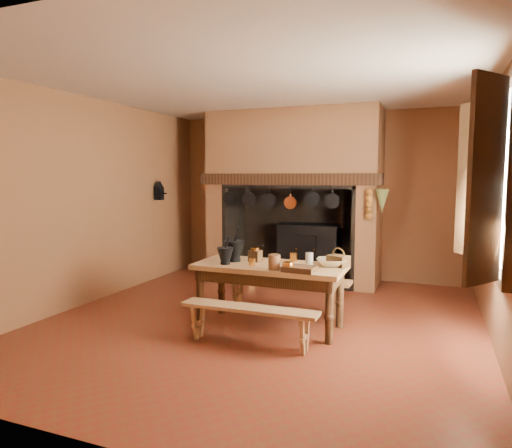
{
  "coord_description": "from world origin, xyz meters",
  "views": [
    {
      "loc": [
        1.9,
        -4.97,
        1.73
      ],
      "look_at": [
        -0.18,
        0.3,
        1.14
      ],
      "focal_mm": 32.0,
      "sensor_mm": 36.0,
      "label": 1
    }
  ],
  "objects_px": {
    "wicker_basket": "(338,260)",
    "coffee_grinder": "(255,255)",
    "bench_front": "(249,316)",
    "mixing_bowl": "(332,262)",
    "work_table": "(270,274)",
    "iron_range": "(310,251)"
  },
  "relations": [
    {
      "from": "iron_range",
      "to": "bench_front",
      "type": "bearing_deg",
      "value": -86.32
    },
    {
      "from": "iron_range",
      "to": "bench_front",
      "type": "height_order",
      "value": "iron_range"
    },
    {
      "from": "iron_range",
      "to": "coffee_grinder",
      "type": "relative_size",
      "value": 7.87
    },
    {
      "from": "mixing_bowl",
      "to": "wicker_basket",
      "type": "relative_size",
      "value": 1.27
    },
    {
      "from": "coffee_grinder",
      "to": "mixing_bowl",
      "type": "relative_size",
      "value": 0.6
    },
    {
      "from": "coffee_grinder",
      "to": "bench_front",
      "type": "bearing_deg",
      "value": -68.34
    },
    {
      "from": "bench_front",
      "to": "wicker_basket",
      "type": "height_order",
      "value": "wicker_basket"
    },
    {
      "from": "wicker_basket",
      "to": "coffee_grinder",
      "type": "bearing_deg",
      "value": -151.44
    },
    {
      "from": "coffee_grinder",
      "to": "wicker_basket",
      "type": "height_order",
      "value": "wicker_basket"
    },
    {
      "from": "wicker_basket",
      "to": "iron_range",
      "type": "bearing_deg",
      "value": 136.34
    },
    {
      "from": "iron_range",
      "to": "mixing_bowl",
      "type": "height_order",
      "value": "iron_range"
    },
    {
      "from": "mixing_bowl",
      "to": "wicker_basket",
      "type": "bearing_deg",
      "value": 11.56
    },
    {
      "from": "bench_front",
      "to": "mixing_bowl",
      "type": "height_order",
      "value": "mixing_bowl"
    },
    {
      "from": "work_table",
      "to": "mixing_bowl",
      "type": "relative_size",
      "value": 5.01
    },
    {
      "from": "iron_range",
      "to": "mixing_bowl",
      "type": "distance_m",
      "value": 2.6
    },
    {
      "from": "wicker_basket",
      "to": "bench_front",
      "type": "bearing_deg",
      "value": -108.3
    },
    {
      "from": "bench_front",
      "to": "mixing_bowl",
      "type": "relative_size",
      "value": 4.28
    },
    {
      "from": "iron_range",
      "to": "work_table",
      "type": "distance_m",
      "value": 2.6
    },
    {
      "from": "coffee_grinder",
      "to": "wicker_basket",
      "type": "xyz_separation_m",
      "value": [
        0.97,
        0.06,
        -0.01
      ]
    },
    {
      "from": "iron_range",
      "to": "wicker_basket",
      "type": "bearing_deg",
      "value": -68.43
    },
    {
      "from": "mixing_bowl",
      "to": "bench_front",
      "type": "bearing_deg",
      "value": -130.77
    },
    {
      "from": "bench_front",
      "to": "coffee_grinder",
      "type": "distance_m",
      "value": 0.92
    }
  ]
}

